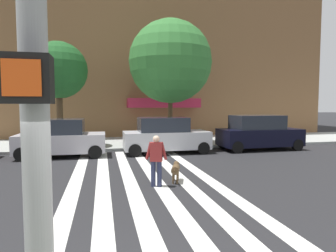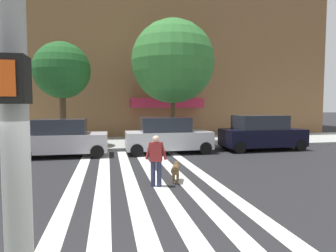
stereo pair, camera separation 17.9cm
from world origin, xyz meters
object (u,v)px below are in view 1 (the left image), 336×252
(street_tree_nearest, at_px, (59,71))
(pedestrian_dog_walker, at_px, (156,158))
(parked_car_third_in_line, at_px, (165,136))
(parked_car_fourth_in_line, at_px, (259,133))
(parked_car_behind_first, at_px, (61,139))
(street_tree_middle, at_px, (170,62))
(dog_on_leash, at_px, (176,169))

(street_tree_nearest, xyz_separation_m, pedestrian_dog_walker, (4.09, -9.12, -3.66))
(parked_car_third_in_line, relative_size, parked_car_fourth_in_line, 0.97)
(pedestrian_dog_walker, bearing_deg, parked_car_fourth_in_line, 41.36)
(parked_car_behind_first, xyz_separation_m, street_tree_nearest, (-0.38, 2.77, 3.67))
(parked_car_fourth_in_line, height_order, street_tree_middle, street_tree_middle)
(parked_car_fourth_in_line, bearing_deg, parked_car_behind_first, 179.99)
(parked_car_third_in_line, distance_m, street_tree_nearest, 7.36)
(parked_car_fourth_in_line, xyz_separation_m, street_tree_nearest, (-11.30, 2.77, 3.61))
(street_tree_middle, distance_m, pedestrian_dog_walker, 10.05)
(parked_car_behind_first, xyz_separation_m, dog_on_leash, (4.46, -5.92, -0.48))
(parked_car_fourth_in_line, height_order, street_tree_nearest, street_tree_nearest)
(pedestrian_dog_walker, bearing_deg, street_tree_middle, 74.15)
(parked_car_third_in_line, height_order, street_tree_middle, street_tree_middle)
(parked_car_behind_first, relative_size, street_tree_nearest, 0.70)
(parked_car_fourth_in_line, bearing_deg, pedestrian_dog_walker, -138.64)
(parked_car_third_in_line, xyz_separation_m, dog_on_leash, (-0.92, -5.92, -0.49))
(parked_car_third_in_line, relative_size, pedestrian_dog_walker, 2.79)
(parked_car_behind_first, xyz_separation_m, pedestrian_dog_walker, (3.71, -6.35, 0.00))
(street_tree_middle, height_order, dog_on_leash, street_tree_middle)
(street_tree_middle, relative_size, pedestrian_dog_walker, 4.68)
(parked_car_fourth_in_line, height_order, dog_on_leash, parked_car_fourth_in_line)
(pedestrian_dog_walker, distance_m, dog_on_leash, 0.98)
(street_tree_middle, bearing_deg, dog_on_leash, -101.80)
(street_tree_middle, bearing_deg, parked_car_fourth_in_line, -26.71)
(parked_car_fourth_in_line, relative_size, street_tree_nearest, 0.77)
(parked_car_behind_first, bearing_deg, parked_car_third_in_line, -0.01)
(parked_car_third_in_line, bearing_deg, parked_car_fourth_in_line, -0.01)
(parked_car_third_in_line, height_order, parked_car_fourth_in_line, parked_car_fourth_in_line)
(pedestrian_dog_walker, height_order, dog_on_leash, pedestrian_dog_walker)
(pedestrian_dog_walker, bearing_deg, dog_on_leash, 29.75)
(parked_car_behind_first, distance_m, parked_car_fourth_in_line, 10.92)
(pedestrian_dog_walker, bearing_deg, parked_car_behind_first, 120.31)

